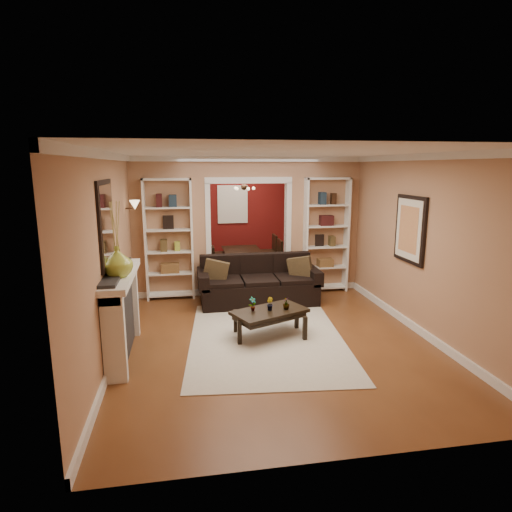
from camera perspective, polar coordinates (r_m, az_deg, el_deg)
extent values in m
plane|color=brown|center=(7.65, 0.39, -7.31)|extent=(8.00, 8.00, 0.00)
plane|color=white|center=(7.23, 0.42, 13.35)|extent=(8.00, 8.00, 0.00)
plane|color=tan|center=(11.25, -3.17, 5.91)|extent=(8.00, 0.00, 8.00)
plane|color=tan|center=(3.55, 11.79, -7.49)|extent=(8.00, 0.00, 8.00)
plane|color=tan|center=(7.28, -17.34, 2.13)|extent=(0.00, 8.00, 8.00)
plane|color=tan|center=(8.02, 16.47, 3.04)|extent=(0.00, 8.00, 8.00)
cube|color=tan|center=(8.49, -1.01, 3.99)|extent=(4.50, 0.15, 2.70)
cube|color=maroon|center=(11.22, -3.15, 5.75)|extent=(4.44, 0.04, 2.64)
cube|color=#8CA5CC|center=(11.16, -3.14, 6.90)|extent=(0.78, 0.03, 0.98)
cube|color=beige|center=(6.49, 1.41, -10.88)|extent=(2.53, 3.34, 0.01)
cube|color=black|center=(7.96, 0.35, -3.26)|extent=(2.23, 0.96, 0.87)
cube|color=brown|center=(7.79, -5.37, -2.09)|extent=(0.45, 0.21, 0.43)
cube|color=brown|center=(8.06, 5.93, -1.60)|extent=(0.44, 0.34, 0.44)
cube|color=black|center=(6.50, 1.81, -8.94)|extent=(1.23, 0.98, 0.41)
imported|color=#336626|center=(6.35, -0.43, -6.42)|extent=(0.14, 0.12, 0.22)
imported|color=#336626|center=(6.39, 1.83, -6.39)|extent=(0.10, 0.12, 0.20)
imported|color=#336626|center=(6.45, 4.05, -6.30)|extent=(0.14, 0.14, 0.18)
cube|color=white|center=(8.26, -11.52, 2.13)|extent=(0.90, 0.30, 2.30)
cube|color=white|center=(8.72, 9.29, 2.72)|extent=(0.90, 0.30, 2.30)
cube|color=white|center=(6.00, -17.21, -7.49)|extent=(0.32, 1.70, 1.16)
imported|color=#9CAE38|center=(5.57, -17.99, -0.73)|extent=(0.45, 0.45, 0.39)
cube|color=silver|center=(5.74, -19.34, 4.07)|extent=(0.03, 0.95, 1.10)
cube|color=#FFE0A5|center=(7.75, -16.30, 6.34)|extent=(0.18, 0.18, 0.22)
cube|color=black|center=(7.10, 19.78, 3.37)|extent=(0.04, 0.85, 1.05)
imported|color=black|center=(10.12, -1.55, -0.89)|extent=(1.59, 0.88, 0.56)
cube|color=black|center=(9.74, -4.51, -0.79)|extent=(0.40, 0.40, 0.77)
cube|color=black|center=(9.89, 1.85, -0.24)|extent=(0.47, 0.47, 0.88)
cube|color=black|center=(10.32, -4.82, 0.22)|extent=(0.52, 0.52, 0.87)
cube|color=black|center=(10.46, 1.20, 0.50)|extent=(0.45, 0.45, 0.90)
cube|color=#3D291B|center=(9.91, -2.35, 9.01)|extent=(0.50, 0.50, 0.30)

